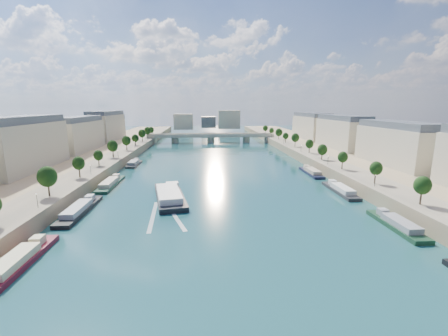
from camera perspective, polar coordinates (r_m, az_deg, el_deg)
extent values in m
plane|color=#0C3137|center=(155.34, -1.37, -0.34)|extent=(700.00, 700.00, 0.00)
cube|color=#9E8460|center=(167.88, -26.75, 0.17)|extent=(44.00, 520.00, 5.00)
cube|color=#9E8460|center=(173.59, 23.10, 0.84)|extent=(44.00, 520.00, 5.00)
cube|color=gray|center=(162.18, -21.94, 1.13)|extent=(14.00, 520.00, 0.10)
cube|color=gray|center=(166.88, 18.58, 1.65)|extent=(14.00, 520.00, 0.10)
cylinder|color=#382B1E|center=(108.50, -30.27, -3.58)|extent=(0.50, 0.50, 3.82)
ellipsoid|color=black|center=(107.70, -30.47, -1.74)|extent=(4.80, 4.80, 5.52)
cylinder|color=#382B1E|center=(129.79, -25.68, -0.83)|extent=(0.50, 0.50, 3.82)
ellipsoid|color=black|center=(129.13, -25.82, 0.73)|extent=(4.80, 4.80, 5.52)
cylinder|color=#382B1E|center=(151.90, -22.41, 1.14)|extent=(0.50, 0.50, 3.82)
ellipsoid|color=black|center=(151.33, -22.52, 2.47)|extent=(4.80, 4.80, 5.52)
cylinder|color=#382B1E|center=(174.50, -19.98, 2.60)|extent=(0.50, 0.50, 3.82)
ellipsoid|color=black|center=(174.01, -20.06, 3.77)|extent=(4.80, 4.80, 5.52)
cylinder|color=#382B1E|center=(197.44, -18.10, 3.72)|extent=(0.50, 0.50, 3.82)
ellipsoid|color=black|center=(197.00, -18.17, 4.75)|extent=(4.80, 4.80, 5.52)
cylinder|color=#382B1E|center=(220.60, -16.61, 4.61)|extent=(0.50, 0.50, 3.82)
ellipsoid|color=black|center=(220.21, -16.67, 5.53)|extent=(4.80, 4.80, 5.52)
cylinder|color=#382B1E|center=(243.92, -15.41, 5.32)|extent=(0.50, 0.50, 3.82)
ellipsoid|color=black|center=(243.57, -15.46, 6.16)|extent=(4.80, 4.80, 5.52)
cylinder|color=#382B1E|center=(267.37, -14.41, 5.91)|extent=(0.50, 0.50, 3.82)
ellipsoid|color=black|center=(267.04, -14.45, 6.67)|extent=(4.80, 4.80, 5.52)
cylinder|color=#382B1E|center=(290.90, -13.57, 6.40)|extent=(0.50, 0.50, 3.82)
ellipsoid|color=black|center=(290.60, -13.61, 7.10)|extent=(4.80, 4.80, 5.52)
cylinder|color=#382B1E|center=(102.57, 33.39, -4.75)|extent=(0.50, 0.50, 3.82)
ellipsoid|color=black|center=(101.73, 33.62, -2.80)|extent=(4.80, 4.80, 5.52)
cylinder|color=#382B1E|center=(121.77, 26.66, -1.69)|extent=(0.50, 0.50, 3.82)
ellipsoid|color=black|center=(121.06, 26.81, -0.04)|extent=(4.80, 4.80, 5.52)
cylinder|color=#382B1E|center=(142.43, 21.82, 0.53)|extent=(0.50, 0.50, 3.82)
ellipsoid|color=black|center=(141.82, 21.93, 1.95)|extent=(4.80, 4.80, 5.52)
cylinder|color=#382B1E|center=(164.00, 18.24, 2.17)|extent=(0.50, 0.50, 3.82)
ellipsoid|color=black|center=(163.47, 18.32, 3.41)|extent=(4.80, 4.80, 5.52)
cylinder|color=#382B1E|center=(186.17, 15.49, 3.42)|extent=(0.50, 0.50, 3.82)
ellipsoid|color=black|center=(185.70, 15.55, 4.52)|extent=(4.80, 4.80, 5.52)
cylinder|color=#382B1E|center=(208.74, 13.33, 4.40)|extent=(0.50, 0.50, 3.82)
ellipsoid|color=black|center=(208.33, 13.37, 5.38)|extent=(4.80, 4.80, 5.52)
cylinder|color=#382B1E|center=(231.60, 11.58, 5.18)|extent=(0.50, 0.50, 3.82)
ellipsoid|color=black|center=(231.23, 11.62, 6.06)|extent=(4.80, 4.80, 5.52)
cylinder|color=#382B1E|center=(254.67, 10.15, 5.81)|extent=(0.50, 0.50, 3.82)
ellipsoid|color=black|center=(254.33, 10.18, 6.62)|extent=(4.80, 4.80, 5.52)
cylinder|color=#382B1E|center=(277.90, 8.96, 6.34)|extent=(0.50, 0.50, 3.82)
ellipsoid|color=black|center=(277.59, 8.98, 7.08)|extent=(4.80, 4.80, 5.52)
cylinder|color=#382B1E|center=(301.25, 7.94, 6.79)|extent=(0.50, 0.50, 3.82)
ellipsoid|color=black|center=(300.96, 7.96, 7.47)|extent=(4.80, 4.80, 5.52)
cylinder|color=black|center=(97.10, -32.02, -5.38)|extent=(0.14, 0.14, 4.00)
sphere|color=#FFE5B2|center=(96.56, -32.16, -4.19)|extent=(0.36, 0.36, 0.36)
cylinder|color=black|center=(132.53, -24.06, -0.41)|extent=(0.14, 0.14, 4.00)
sphere|color=#FFE5B2|center=(132.14, -24.13, 0.48)|extent=(0.36, 0.36, 0.36)
cylinder|color=black|center=(170.01, -19.53, 2.43)|extent=(0.14, 0.14, 4.00)
sphere|color=#FFE5B2|center=(169.70, -19.58, 3.13)|extent=(0.36, 0.36, 0.36)
cylinder|color=black|center=(208.42, -16.65, 4.23)|extent=(0.14, 0.14, 4.00)
sphere|color=#FFE5B2|center=(208.17, -16.68, 4.81)|extent=(0.36, 0.36, 0.36)
cylinder|color=black|center=(247.34, -14.66, 5.46)|extent=(0.14, 0.14, 4.00)
sphere|color=#FFE5B2|center=(247.13, -14.69, 5.95)|extent=(0.36, 0.36, 0.36)
cylinder|color=black|center=(116.31, 26.83, -2.25)|extent=(0.14, 0.14, 4.00)
sphere|color=#FFE5B2|center=(115.86, 26.93, -1.24)|extent=(0.36, 0.36, 0.36)
cylinder|color=black|center=(151.21, 19.19, 1.36)|extent=(0.14, 0.14, 4.00)
sphere|color=#FFE5B2|center=(150.87, 19.24, 2.15)|extent=(0.36, 0.36, 0.36)
cylinder|color=black|center=(188.15, 14.47, 3.58)|extent=(0.14, 0.14, 4.00)
sphere|color=#FFE5B2|center=(187.88, 14.50, 4.22)|extent=(0.36, 0.36, 0.36)
cylinder|color=black|center=(226.14, 11.31, 5.06)|extent=(0.14, 0.14, 4.00)
sphere|color=#FFE5B2|center=(225.91, 11.33, 5.58)|extent=(0.36, 0.36, 0.36)
cylinder|color=black|center=(264.72, 9.05, 6.09)|extent=(0.14, 0.14, 4.00)
sphere|color=#FFE5B2|center=(264.52, 9.06, 6.54)|extent=(0.36, 0.36, 0.36)
cube|color=beige|center=(156.78, -33.92, 3.32)|extent=(16.00, 52.00, 20.00)
cube|color=#474C54|center=(155.90, -34.41, 7.53)|extent=(14.72, 50.44, 3.20)
cube|color=beige|center=(208.74, -26.09, 5.75)|extent=(16.00, 52.00, 20.00)
cube|color=#474C54|center=(208.07, -26.39, 8.92)|extent=(14.72, 50.44, 3.20)
cube|color=beige|center=(263.23, -21.41, 7.15)|extent=(16.00, 52.00, 20.00)
cube|color=#474C54|center=(262.70, -21.61, 9.67)|extent=(14.72, 50.44, 3.20)
cube|color=beige|center=(163.96, 30.19, 4.02)|extent=(16.00, 52.00, 20.00)
cube|color=#474C54|center=(163.12, 30.61, 8.05)|extent=(14.72, 50.44, 3.20)
cube|color=beige|center=(214.19, 21.56, 6.25)|extent=(16.00, 52.00, 20.00)
cube|color=#474C54|center=(213.54, 21.80, 9.35)|extent=(14.72, 50.44, 3.20)
cube|color=beige|center=(267.57, 16.25, 7.55)|extent=(16.00, 52.00, 20.00)
cube|color=#474C54|center=(267.06, 16.40, 10.03)|extent=(14.72, 50.44, 3.20)
cube|color=beige|center=(362.94, -7.72, 8.75)|extent=(22.00, 18.00, 18.00)
cube|color=beige|center=(373.44, 0.94, 9.24)|extent=(26.00, 20.00, 22.00)
cube|color=#474C54|center=(387.33, -2.99, 8.73)|extent=(18.00, 16.00, 14.00)
cube|color=#C1B79E|center=(269.60, -2.52, 6.16)|extent=(112.00, 11.00, 2.20)
cube|color=#C1B79E|center=(264.48, -2.49, 6.37)|extent=(112.00, 0.80, 0.90)
cube|color=#C1B79E|center=(274.44, -2.55, 6.57)|extent=(112.00, 0.80, 0.90)
cylinder|color=#C1B79E|center=(271.08, -9.32, 5.26)|extent=(6.40, 6.40, 5.00)
cylinder|color=#C1B79E|center=(269.99, -2.51, 5.38)|extent=(6.40, 6.40, 5.00)
cylinder|color=#C1B79E|center=(272.68, 4.26, 5.42)|extent=(6.40, 6.40, 5.00)
cube|color=#C1B79E|center=(273.67, -13.50, 5.15)|extent=(6.00, 12.00, 5.00)
cube|color=#C1B79E|center=(276.23, 8.39, 5.41)|extent=(6.00, 12.00, 5.00)
cube|color=black|center=(109.42, -10.30, -5.47)|extent=(15.23, 33.29, 2.29)
cube|color=white|center=(106.35, -10.49, -4.76)|extent=(11.43, 21.94, 2.07)
cube|color=white|center=(118.07, -9.83, -3.14)|extent=(5.25, 4.67, 1.80)
cube|color=silver|center=(94.09, -13.36, -8.84)|extent=(3.09, 26.02, 0.04)
cube|color=silver|center=(93.25, -9.43, -8.87)|extent=(9.25, 25.08, 0.04)
cube|color=maroon|center=(78.45, -34.33, -14.76)|extent=(5.00, 24.17, 1.80)
cube|color=beige|center=(76.28, -35.22, -14.21)|extent=(4.10, 13.30, 1.60)
cube|color=beige|center=(83.45, -31.96, -11.58)|extent=(2.50, 2.90, 1.80)
cube|color=black|center=(104.63, -25.68, -7.44)|extent=(5.00, 27.57, 1.80)
cube|color=#B1B8BE|center=(102.18, -26.22, -6.93)|extent=(4.10, 15.16, 1.60)
cube|color=#B1B8BE|center=(111.44, -24.22, -5.19)|extent=(2.50, 3.31, 1.80)
cube|color=#193E2C|center=(133.45, -20.73, -3.02)|extent=(5.00, 26.56, 1.80)
cube|color=beige|center=(131.08, -21.04, -2.54)|extent=(4.10, 14.61, 1.60)
cube|color=beige|center=(140.46, -19.87, -1.49)|extent=(2.50, 3.19, 1.80)
cube|color=#2B2B2E|center=(174.24, -16.73, 0.59)|extent=(5.00, 19.86, 1.80)
cube|color=gray|center=(172.41, -16.88, 1.04)|extent=(4.10, 10.92, 1.60)
cube|color=gray|center=(179.63, -16.35, 1.52)|extent=(2.50, 2.38, 1.80)
cube|color=#173924|center=(95.65, 29.96, -9.63)|extent=(5.00, 21.87, 1.80)
cube|color=gray|center=(93.75, 30.66, -9.02)|extent=(4.10, 12.03, 1.60)
cube|color=gray|center=(100.20, 27.99, -7.40)|extent=(2.50, 2.62, 1.80)
cube|color=#29292C|center=(123.82, 21.23, -4.18)|extent=(5.00, 23.97, 1.80)
cube|color=white|center=(121.72, 21.67, -3.65)|extent=(4.10, 13.18, 1.60)
cube|color=white|center=(129.68, 19.96, -2.56)|extent=(2.50, 2.88, 1.80)
cube|color=#161A32|center=(151.96, 16.26, -0.98)|extent=(5.00, 23.18, 1.80)
cube|color=#C3AF92|center=(149.91, 16.54, -0.50)|extent=(4.10, 12.75, 1.60)
cube|color=#C3AF92|center=(157.98, 15.44, 0.21)|extent=(2.50, 2.78, 1.80)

